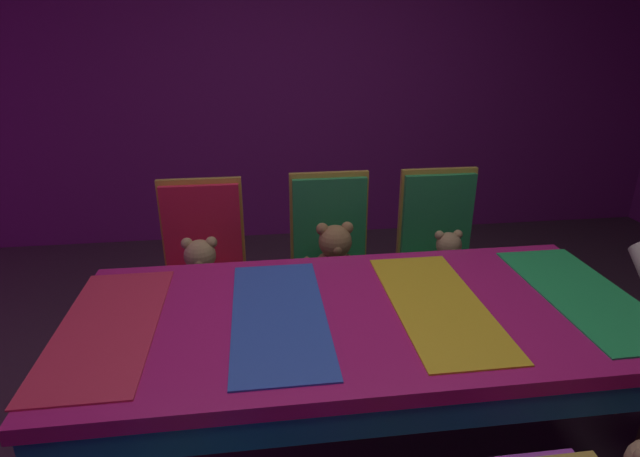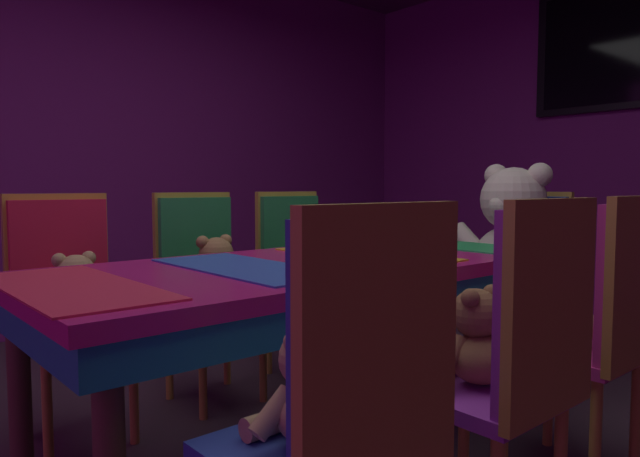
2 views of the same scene
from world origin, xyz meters
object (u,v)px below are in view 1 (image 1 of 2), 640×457
chair_left_0 (204,258)px  teddy_left_2 (448,259)px  chair_left_1 (331,249)px  banquet_table (359,331)px  chair_left_2 (439,243)px  teddy_left_0 (201,273)px  teddy_left_1 (335,260)px

chair_left_0 → teddy_left_2: chair_left_0 is taller
chair_left_1 → teddy_left_2: 0.60m
banquet_table → chair_left_1: size_ratio=2.05×
chair_left_0 → chair_left_1: same height
banquet_table → chair_left_2: bearing=144.4°
banquet_table → chair_left_2: chair_left_2 is taller
chair_left_0 → banquet_table: bearing=37.0°
banquet_table → chair_left_0: (-0.82, -0.62, -0.06)m
banquet_table → teddy_left_0: 0.92m
teddy_left_0 → teddy_left_2: 1.23m
chair_left_0 → chair_left_1: size_ratio=1.00×
chair_left_0 → chair_left_2: (-0.03, 1.23, 0.00)m
banquet_table → chair_left_1: 0.86m
chair_left_0 → teddy_left_1: bearing=80.1°
chair_left_2 → teddy_left_0: bearing=-81.9°
chair_left_1 → chair_left_2: 0.58m
teddy_left_1 → banquet_table: bearing=-2.2°
chair_left_2 → teddy_left_2: bearing=0.0°
chair_left_2 → chair_left_1: bearing=-90.4°
chair_left_0 → chair_left_1: (-0.03, 0.65, 0.00)m
banquet_table → teddy_left_2: bearing=139.3°
teddy_left_0 → chair_left_1: 0.67m
banquet_table → chair_left_0: size_ratio=2.05×
chair_left_2 → teddy_left_2: 0.14m
teddy_left_0 → teddy_left_2: teddy_left_0 is taller
banquet_table → teddy_left_0: bearing=-137.5°
chair_left_0 → teddy_left_0: bearing=-0.0°
teddy_left_2 → chair_left_2: bearing=-180.0°
chair_left_0 → teddy_left_1: size_ratio=2.83×
banquet_table → chair_left_1: chair_left_1 is taller
teddy_left_0 → chair_left_1: size_ratio=0.32×
teddy_left_1 → chair_left_1: bearing=180.0°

